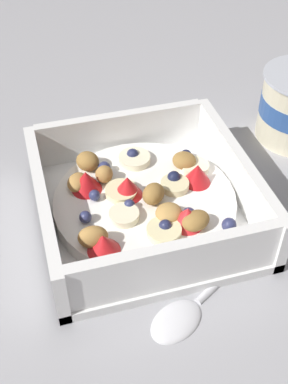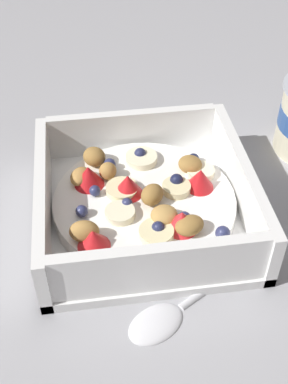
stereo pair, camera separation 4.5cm
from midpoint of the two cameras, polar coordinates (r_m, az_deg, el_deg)
ground_plane at (r=0.47m, az=-3.59°, el=-3.20°), size 2.40×2.40×0.00m
fruit_bowl at (r=0.46m, az=-2.86°, el=-1.16°), size 0.19×0.19×0.06m
spoon at (r=0.41m, az=3.27°, el=-12.25°), size 0.10×0.16×0.01m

